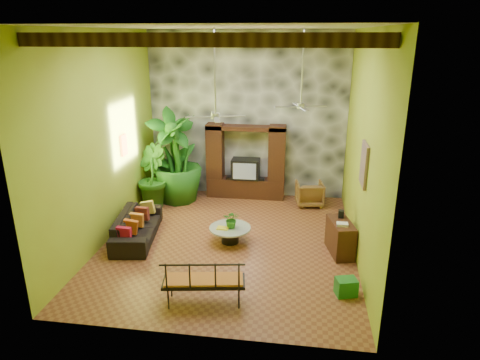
% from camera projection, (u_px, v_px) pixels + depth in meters
% --- Properties ---
extents(ground, '(7.00, 7.00, 0.00)m').
position_uv_depth(ground, '(229.00, 242.00, 10.56)').
color(ground, brown).
rests_on(ground, ground).
extents(ceiling, '(6.00, 7.00, 0.02)m').
position_uv_depth(ceiling, '(227.00, 27.00, 8.94)').
color(ceiling, silver).
rests_on(ceiling, back_wall).
extents(back_wall, '(6.00, 0.02, 5.00)m').
position_uv_depth(back_wall, '(247.00, 116.00, 13.03)').
color(back_wall, '#97A124').
rests_on(back_wall, ground).
extents(left_wall, '(0.02, 7.00, 5.00)m').
position_uv_depth(left_wall, '(104.00, 139.00, 10.15)').
color(left_wall, '#97A124').
rests_on(left_wall, ground).
extents(right_wall, '(0.02, 7.00, 5.00)m').
position_uv_depth(right_wall, '(363.00, 148.00, 9.35)').
color(right_wall, '#97A124').
rests_on(right_wall, ground).
extents(stone_accent_wall, '(5.98, 0.10, 4.98)m').
position_uv_depth(stone_accent_wall, '(247.00, 116.00, 12.97)').
color(stone_accent_wall, '#313338').
rests_on(stone_accent_wall, ground).
extents(ceiling_beams, '(5.95, 5.36, 0.22)m').
position_uv_depth(ceiling_beams, '(227.00, 38.00, 9.01)').
color(ceiling_beams, '#392212').
rests_on(ceiling_beams, ceiling).
extents(entertainment_center, '(2.40, 0.55, 2.30)m').
position_uv_depth(entertainment_center, '(246.00, 167.00, 13.18)').
color(entertainment_center, '#331A0E').
rests_on(entertainment_center, ground).
extents(ceiling_fan_front, '(1.28, 1.28, 1.86)m').
position_uv_depth(ceiling_fan_front, '(215.00, 106.00, 9.11)').
color(ceiling_fan_front, '#ABABB0').
rests_on(ceiling_fan_front, ceiling).
extents(ceiling_fan_back, '(1.28, 1.28, 1.86)m').
position_uv_depth(ceiling_fan_back, '(301.00, 98.00, 10.36)').
color(ceiling_fan_back, '#ABABB0').
rests_on(ceiling_fan_back, ceiling).
extents(wall_art_mask, '(0.06, 0.32, 0.55)m').
position_uv_depth(wall_art_mask, '(124.00, 145.00, 11.21)').
color(wall_art_mask, gold).
rests_on(wall_art_mask, left_wall).
extents(wall_art_painting, '(0.06, 0.70, 0.90)m').
position_uv_depth(wall_art_painting, '(364.00, 165.00, 8.85)').
color(wall_art_painting, '#235480').
rests_on(wall_art_painting, right_wall).
extents(sofa, '(1.20, 2.35, 0.66)m').
position_uv_depth(sofa, '(137.00, 226.00, 10.64)').
color(sofa, black).
rests_on(sofa, ground).
extents(wicker_armchair, '(0.88, 0.90, 0.72)m').
position_uv_depth(wicker_armchair, '(309.00, 194.00, 12.72)').
color(wicker_armchair, olive).
rests_on(wicker_armchair, ground).
extents(tall_plant_a, '(1.80, 1.70, 2.83)m').
position_uv_depth(tall_plant_a, '(173.00, 155.00, 12.82)').
color(tall_plant_a, '#1F681B').
rests_on(tall_plant_a, ground).
extents(tall_plant_b, '(1.25, 1.30, 1.84)m').
position_uv_depth(tall_plant_b, '(151.00, 177.00, 12.45)').
color(tall_plant_b, '#215B17').
rests_on(tall_plant_b, ground).
extents(tall_plant_c, '(1.71, 1.71, 2.65)m').
position_uv_depth(tall_plant_c, '(177.00, 159.00, 12.75)').
color(tall_plant_c, '#206019').
rests_on(tall_plant_c, ground).
extents(coffee_table, '(1.01, 1.01, 0.40)m').
position_uv_depth(coffee_table, '(230.00, 233.00, 10.46)').
color(coffee_table, black).
rests_on(coffee_table, ground).
extents(centerpiece_plant, '(0.41, 0.36, 0.44)m').
position_uv_depth(centerpiece_plant, '(232.00, 219.00, 10.33)').
color(centerpiece_plant, '#25661A').
rests_on(centerpiece_plant, coffee_table).
extents(yellow_tray, '(0.29, 0.21, 0.03)m').
position_uv_depth(yellow_tray, '(223.00, 228.00, 10.33)').
color(yellow_tray, yellow).
rests_on(yellow_tray, coffee_table).
extents(iron_bench, '(1.60, 0.79, 0.57)m').
position_uv_depth(iron_bench, '(203.00, 280.00, 7.94)').
color(iron_bench, black).
rests_on(iron_bench, ground).
extents(side_console, '(0.65, 1.06, 0.79)m').
position_uv_depth(side_console, '(340.00, 237.00, 9.91)').
color(side_console, '#361811').
rests_on(side_console, ground).
extents(green_bin, '(0.46, 0.39, 0.35)m').
position_uv_depth(green_bin, '(346.00, 287.00, 8.37)').
color(green_bin, '#1E7329').
rests_on(green_bin, ground).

